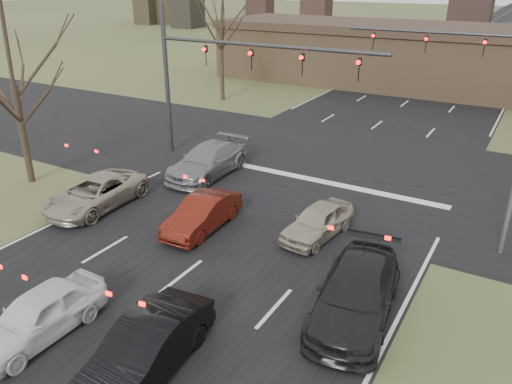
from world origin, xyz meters
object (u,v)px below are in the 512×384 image
car_grey_ahead (208,161)px  car_white_sedan (39,315)px  car_silver_suv (96,193)px  car_red_ahead (202,214)px  building (454,59)px  mast_arm_far (489,57)px  car_black_hatch (146,349)px  car_silver_ahead (318,221)px  mast_arm_near (216,65)px  car_charcoal_sedan (356,293)px

car_grey_ahead → car_white_sedan: bearing=-77.2°
car_silver_suv → car_red_ahead: 5.16m
building → mast_arm_far: size_ratio=3.81×
car_black_hatch → car_silver_ahead: car_black_hatch is taller
building → car_silver_ahead: 30.22m
car_grey_ahead → car_red_ahead: 5.79m
car_silver_suv → car_white_sedan: (4.95, -6.77, 0.01)m
car_black_hatch → car_red_ahead: size_ratio=1.10×
building → car_white_sedan: (-3.55, -39.27, -1.99)m
building → car_grey_ahead: building is taller
building → mast_arm_far: 15.75m
car_silver_suv → car_black_hatch: size_ratio=1.10×
car_white_sedan → car_silver_ahead: bearing=65.4°
car_silver_suv → car_red_ahead: (5.12, 0.65, -0.02)m
car_red_ahead → building: bearing=81.4°
mast_arm_near → car_white_sedan: size_ratio=3.05×
mast_arm_near → car_white_sedan: mast_arm_near is taller
mast_arm_near → car_charcoal_sedan: (10.90, -9.05, -4.32)m
car_silver_suv → car_charcoal_sedan: 12.27m
mast_arm_near → car_silver_ahead: (7.99, -5.14, -4.45)m
mast_arm_near → car_silver_ahead: bearing=-32.8°
mast_arm_far → car_silver_suv: bearing=-125.9°
mast_arm_far → car_silver_ahead: mast_arm_far is taller
mast_arm_far → car_white_sedan: bearing=-107.7°
building → car_white_sedan: size_ratio=10.66×
car_silver_suv → car_charcoal_sedan: car_charcoal_sedan is taller
car_white_sedan → car_charcoal_sedan: size_ratio=0.77×
car_white_sedan → car_black_hatch: (3.50, 0.41, 0.04)m
mast_arm_near → mast_arm_far: 15.17m
car_grey_ahead → car_silver_ahead: bearing=-24.2°
car_white_sedan → car_grey_ahead: 12.63m
car_white_sedan → mast_arm_near: bearing=105.1°
mast_arm_far → car_silver_suv: size_ratio=2.30×
mast_arm_near → car_grey_ahead: mast_arm_near is taller
building → car_silver_suv: size_ratio=8.76×
building → mast_arm_far: (4.18, -15.00, 2.35)m
building → car_grey_ahead: (-6.55, -27.01, -1.90)m
car_white_sedan → car_black_hatch: size_ratio=0.91×
building → car_charcoal_sedan: building is taller
car_silver_suv → car_red_ahead: bearing=4.4°
car_charcoal_sedan → car_silver_suv: bearing=164.9°
car_charcoal_sedan → car_white_sedan: bearing=-152.0°
mast_arm_far → car_grey_ahead: 16.66m
car_charcoal_sedan → car_red_ahead: bearing=154.9°
car_silver_suv → car_black_hatch: car_black_hatch is taller
mast_arm_near → car_silver_suv: size_ratio=2.51×
mast_arm_far → car_silver_ahead: (-3.43, -15.14, -4.39)m
car_red_ahead → car_silver_ahead: 4.48m
car_silver_ahead → mast_arm_far: bearing=85.0°
mast_arm_far → car_red_ahead: size_ratio=2.80×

